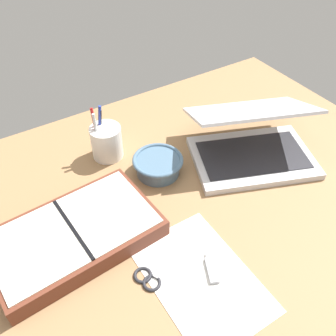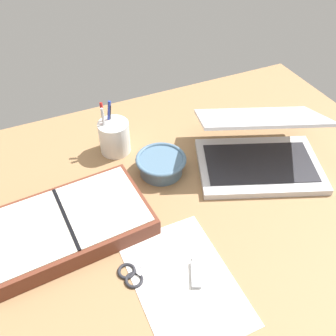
{
  "view_description": "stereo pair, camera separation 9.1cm",
  "coord_description": "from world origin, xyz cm",
  "px_view_note": "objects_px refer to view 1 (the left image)",
  "views": [
    {
      "loc": [
        -32.42,
        -49.67,
        71.09
      ],
      "look_at": [
        2.8,
        6.8,
        9.0
      ],
      "focal_mm": 40.0,
      "sensor_mm": 36.0,
      "label": 1
    },
    {
      "loc": [
        -24.39,
        -53.95,
        71.09
      ],
      "look_at": [
        2.8,
        6.8,
        9.0
      ],
      "focal_mm": 40.0,
      "sensor_mm": 36.0,
      "label": 2
    }
  ],
  "objects_px": {
    "bowl": "(158,165)",
    "pen_cup": "(106,142)",
    "planner": "(74,235)",
    "scissors": "(153,274)",
    "laptop": "(251,141)"
  },
  "relations": [
    {
      "from": "bowl",
      "to": "pen_cup",
      "type": "distance_m",
      "value": 0.16
    },
    {
      "from": "planner",
      "to": "scissors",
      "type": "xyz_separation_m",
      "value": [
        0.1,
        -0.16,
        -0.02
      ]
    },
    {
      "from": "planner",
      "to": "pen_cup",
      "type": "bearing_deg",
      "value": 46.83
    },
    {
      "from": "scissors",
      "to": "planner",
      "type": "bearing_deg",
      "value": 106.72
    },
    {
      "from": "laptop",
      "to": "pen_cup",
      "type": "height_order",
      "value": "laptop"
    },
    {
      "from": "laptop",
      "to": "scissors",
      "type": "height_order",
      "value": "laptop"
    },
    {
      "from": "planner",
      "to": "scissors",
      "type": "height_order",
      "value": "planner"
    },
    {
      "from": "laptop",
      "to": "bowl",
      "type": "distance_m",
      "value": 0.27
    },
    {
      "from": "laptop",
      "to": "pen_cup",
      "type": "xyz_separation_m",
      "value": [
        -0.34,
        0.21,
        -0.0
      ]
    },
    {
      "from": "laptop",
      "to": "pen_cup",
      "type": "relative_size",
      "value": 2.67
    },
    {
      "from": "laptop",
      "to": "scissors",
      "type": "relative_size",
      "value": 3.01
    },
    {
      "from": "pen_cup",
      "to": "planner",
      "type": "relative_size",
      "value": 0.4
    },
    {
      "from": "bowl",
      "to": "planner",
      "type": "bearing_deg",
      "value": -160.58
    },
    {
      "from": "laptop",
      "to": "planner",
      "type": "height_order",
      "value": "laptop"
    },
    {
      "from": "bowl",
      "to": "pen_cup",
      "type": "relative_size",
      "value": 0.89
    }
  ]
}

